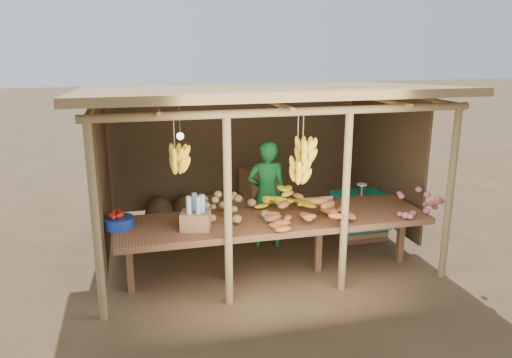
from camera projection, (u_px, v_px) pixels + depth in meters
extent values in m
plane|color=brown|center=(256.00, 247.00, 7.37)|extent=(60.00, 60.00, 0.00)
cylinder|color=olive|center=(96.00, 224.00, 5.18)|extent=(0.09, 0.09, 2.20)
cylinder|color=olive|center=(450.00, 195.00, 6.17)|extent=(0.09, 0.09, 2.20)
cylinder|color=olive|center=(106.00, 161.00, 7.98)|extent=(0.09, 0.09, 2.20)
cylinder|color=olive|center=(348.00, 147.00, 8.98)|extent=(0.09, 0.09, 2.20)
cylinder|color=olive|center=(228.00, 213.00, 5.51)|extent=(0.09, 0.09, 2.20)
cylinder|color=olive|center=(345.00, 204.00, 5.84)|extent=(0.09, 0.09, 2.20)
cylinder|color=olive|center=(290.00, 112.00, 5.38)|extent=(4.40, 0.09, 0.09)
cylinder|color=olive|center=(234.00, 88.00, 8.19)|extent=(4.40, 0.09, 0.09)
cube|color=olive|center=(256.00, 91.00, 6.76)|extent=(4.70, 3.50, 0.28)
cube|color=#4B3823|center=(235.00, 148.00, 8.43)|extent=(4.20, 0.04, 1.98)
cube|color=#4B3823|center=(104.00, 174.00, 6.74)|extent=(0.04, 2.40, 1.98)
cube|color=#4B3823|center=(383.00, 157.00, 7.73)|extent=(0.04, 2.40, 1.98)
cube|color=brown|center=(275.00, 220.00, 6.28)|extent=(3.90, 1.05, 0.08)
cube|color=brown|center=(130.00, 265.00, 5.96)|extent=(0.08, 0.08, 0.72)
cube|color=brown|center=(228.00, 255.00, 6.24)|extent=(0.08, 0.08, 0.72)
cube|color=brown|center=(318.00, 245.00, 6.53)|extent=(0.08, 0.08, 0.72)
cube|color=brown|center=(401.00, 237.00, 6.81)|extent=(0.08, 0.08, 0.72)
cylinder|color=navy|center=(118.00, 222.00, 5.91)|extent=(0.36, 0.36, 0.13)
cube|color=#9D6E46|center=(196.00, 220.00, 5.85)|extent=(0.40, 0.35, 0.21)
imported|color=#186D2D|center=(267.00, 194.00, 7.25)|extent=(0.63, 0.46, 1.59)
cube|color=brown|center=(360.00, 218.00, 7.70)|extent=(0.69, 0.59, 0.63)
cube|color=#0C8D7C|center=(361.00, 196.00, 7.61)|extent=(0.76, 0.66, 0.06)
cube|color=#9D6E46|center=(259.00, 205.00, 8.51)|extent=(0.66, 0.60, 0.43)
cube|color=#9D6E46|center=(259.00, 181.00, 8.40)|extent=(0.66, 0.60, 0.43)
cube|color=#9D6E46|center=(225.00, 208.00, 8.37)|extent=(0.66, 0.60, 0.43)
ellipsoid|color=#4B3823|center=(160.00, 212.00, 8.04)|extent=(0.48, 0.48, 0.64)
ellipsoid|color=#4B3823|center=(186.00, 210.00, 8.14)|extent=(0.48, 0.48, 0.64)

